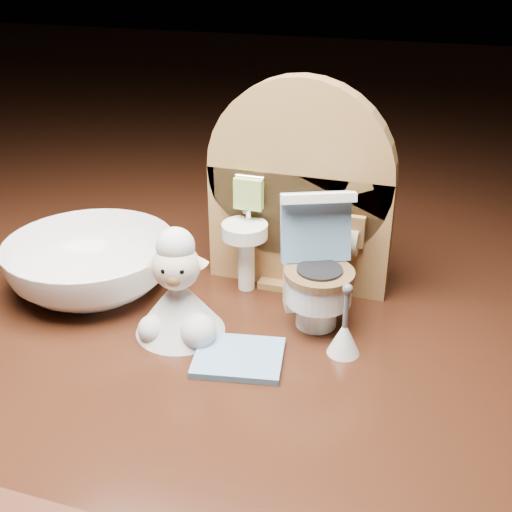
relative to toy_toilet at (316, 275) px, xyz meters
The scene contains 6 objects.
backdrop_panel 0.06m from the toy_toilet, 119.84° to the left, with size 0.13×0.05×0.15m.
toy_toilet is the anchor object (origin of this frame).
bath_mat 0.08m from the toy_toilet, 118.05° to the right, with size 0.05×0.04×0.00m, color #6895BE.
toilet_brush 0.05m from the toy_toilet, 52.11° to the right, with size 0.02×0.02×0.05m.
plush_lamb 0.09m from the toy_toilet, 151.21° to the right, with size 0.06×0.06×0.07m.
ceramic_bowl 0.16m from the toy_toilet, behind, with size 0.12×0.12×0.04m, color white.
Camera 1 is at (0.10, -0.34, 0.23)m, focal length 45.00 mm.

